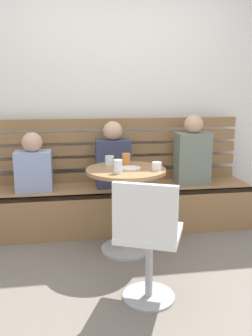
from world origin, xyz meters
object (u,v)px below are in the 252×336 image
white_chair (148,238)px  cup_tumbler_orange (126,159)px  person_adult (192,153)px  person_child_left (113,158)px  cup_water_clear (118,167)px  person_child_middle (33,166)px  cup_ceramic_white (157,166)px  plate_small (131,168)px  cafe_table (126,194)px  booth_bench (118,207)px  cup_glass_short (110,160)px

white_chair → cup_tumbler_orange: white_chair is taller
white_chair → person_adult: bearing=60.5°
person_child_left → cup_water_clear: size_ratio=5.94×
person_child_middle → cup_water_clear: 0.99m
cup_ceramic_white → plate_small: bearing=157.6°
cafe_table → plate_small: 0.23m
booth_bench → person_child_middle: (-0.81, -0.01, 0.46)m
booth_bench → person_child_middle: bearing=-179.5°
cafe_table → cup_glass_short: 0.34m
cafe_table → person_child_middle: (-0.81, 0.52, 0.17)m
person_child_middle → cup_glass_short: bearing=-25.4°
person_adult → cup_tumbler_orange: 0.83m
cup_glass_short → plate_small: 0.25m
person_adult → plate_small: person_adult is taller
cup_glass_short → white_chair: bearing=-82.4°
cup_glass_short → cup_ceramic_white: bearing=-37.8°
plate_small → cup_water_clear: bearing=-131.7°
cup_tumbler_orange → cup_ceramic_white: bearing=-51.6°
white_chair → person_child_middle: person_child_middle is taller
booth_bench → cafe_table: (-0.00, -0.52, 0.30)m
booth_bench → cup_ceramic_white: size_ratio=33.75×
person_child_left → cup_water_clear: bearing=-93.5°
white_chair → cafe_table: bearing=91.3°
plate_small → cup_ceramic_white: bearing=-22.4°
white_chair → cup_glass_short: bearing=97.6°
person_child_middle → plate_small: size_ratio=3.32×
person_child_middle → cup_tumbler_orange: person_child_middle is taller
plate_small → cafe_table: bearing=165.7°
cafe_table → cup_ceramic_white: size_ratio=9.25×
cup_water_clear → white_chair: bearing=-81.2°
cafe_table → person_child_left: person_child_left is taller
white_chair → plate_small: (0.02, 0.80, 0.28)m
cup_tumbler_orange → plate_small: (0.01, -0.18, -0.04)m
cup_tumbler_orange → cup_water_clear: 0.35m
person_adult → cup_water_clear: size_ratio=6.44×
person_adult → cafe_table: bearing=-145.5°
cup_ceramic_white → cup_glass_short: bearing=142.2°
cup_glass_short → person_child_middle: bearing=154.6°
booth_bench → cup_water_clear: cup_water_clear is taller
cafe_table → cup_tumbler_orange: 0.32m
cup_ceramic_white → cup_water_clear: cup_water_clear is taller
plate_small → cup_glass_short: bearing=128.7°
person_child_middle → cup_glass_short: 0.77m
person_child_left → plate_small: size_ratio=3.85×
booth_bench → person_child_middle: person_child_middle is taller
white_chair → person_child_left: (-0.06, 1.35, 0.26)m
person_adult → person_child_left: 0.82m
white_chair → person_child_left: 1.38m
person_adult → cup_glass_short: (-0.89, -0.35, 0.02)m
person_adult → person_child_left: person_adult is taller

